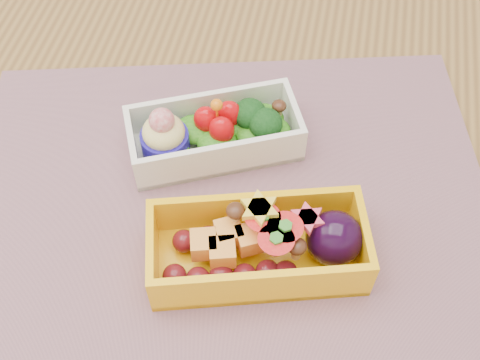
% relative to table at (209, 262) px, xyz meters
% --- Properties ---
extents(table, '(1.20, 0.80, 0.75)m').
position_rel_table_xyz_m(table, '(0.00, 0.00, 0.00)').
color(table, brown).
rests_on(table, ground).
extents(placemat, '(0.58, 0.50, 0.00)m').
position_rel_table_xyz_m(placemat, '(0.02, 0.01, 0.10)').
color(placemat, '#9A6A70').
rests_on(placemat, table).
extents(bento_white, '(0.19, 0.14, 0.07)m').
position_rel_table_xyz_m(bento_white, '(-0.01, 0.08, 0.13)').
color(bento_white, white).
rests_on(bento_white, placemat).
extents(bento_yellow, '(0.21, 0.13, 0.06)m').
position_rel_table_xyz_m(bento_yellow, '(0.06, -0.04, 0.13)').
color(bento_yellow, '#FFB80D').
rests_on(bento_yellow, placemat).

